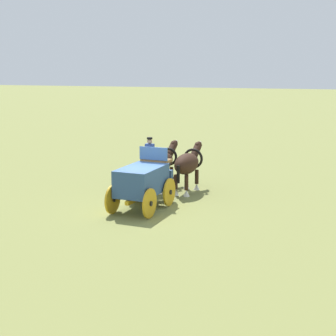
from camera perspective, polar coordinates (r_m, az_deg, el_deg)
name	(u,v)px	position (r m, az deg, el deg)	size (l,w,h in m)	color
ground_plane	(142,209)	(21.64, -2.86, -4.53)	(220.00, 220.00, 0.00)	olive
show_wagon	(143,181)	(21.47, -2.74, -1.38)	(5.47, 2.02, 2.79)	#2D4C7A
draft_horse_near	(162,163)	(24.78, -0.65, 0.60)	(3.18, 1.10, 2.15)	#331E14
draft_horse_off	(188,164)	(24.29, 2.15, 0.42)	(3.01, 1.16, 2.18)	#331E14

